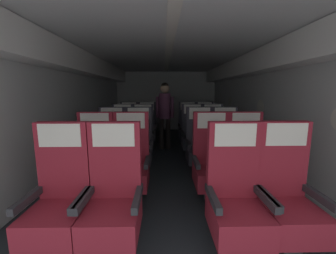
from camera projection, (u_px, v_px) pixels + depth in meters
name	position (u px, v px, depth m)	size (l,w,h in m)	color
ground	(168.00, 163.00, 4.22)	(3.84, 7.90, 0.02)	#23282D
fuselage_shell	(168.00, 83.00, 4.23)	(3.72, 7.55, 2.17)	silver
seat_a_left_window	(60.00, 201.00, 1.79)	(0.48, 0.50, 1.14)	#38383D
seat_a_left_aisle	(114.00, 201.00, 1.80)	(0.48, 0.50, 1.14)	#38383D
seat_a_right_aisle	(287.00, 199.00, 1.83)	(0.48, 0.50, 1.14)	#38383D
seat_a_right_window	(236.00, 200.00, 1.81)	(0.48, 0.50, 1.14)	#38383D
seat_b_left_window	(95.00, 165.00, 2.68)	(0.48, 0.50, 1.14)	#38383D
seat_b_left_aisle	(131.00, 165.00, 2.70)	(0.48, 0.50, 1.14)	#38383D
seat_b_right_aisle	(246.00, 164.00, 2.72)	(0.48, 0.50, 1.14)	#38383D
seat_b_right_window	(212.00, 164.00, 2.71)	(0.48, 0.50, 1.14)	#38383D
seat_c_left_window	(112.00, 147.00, 3.57)	(0.48, 0.50, 1.14)	#38383D
seat_c_left_aisle	(138.00, 147.00, 3.58)	(0.48, 0.50, 1.14)	#38383D
seat_c_right_aisle	(225.00, 146.00, 3.62)	(0.48, 0.50, 1.14)	#38383D
seat_c_right_window	(200.00, 146.00, 3.63)	(0.48, 0.50, 1.14)	#38383D
seat_d_left_window	(123.00, 136.00, 4.48)	(0.48, 0.50, 1.14)	#38383D
seat_d_left_aisle	(143.00, 135.00, 4.49)	(0.48, 0.50, 1.14)	#38383D
seat_d_right_aisle	(213.00, 135.00, 4.53)	(0.48, 0.50, 1.14)	#38383D
seat_d_right_window	(192.00, 135.00, 4.52)	(0.48, 0.50, 1.14)	#38383D
seat_e_left_window	(129.00, 128.00, 5.39)	(0.48, 0.50, 1.14)	#38383D
seat_e_left_aisle	(147.00, 128.00, 5.39)	(0.48, 0.50, 1.14)	#38383D
seat_e_right_aisle	(205.00, 128.00, 5.43)	(0.48, 0.50, 1.14)	#38383D
seat_e_right_window	(188.00, 128.00, 5.43)	(0.48, 0.50, 1.14)	#38383D
flight_attendant	(165.00, 109.00, 5.07)	(0.43, 0.28, 1.61)	black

